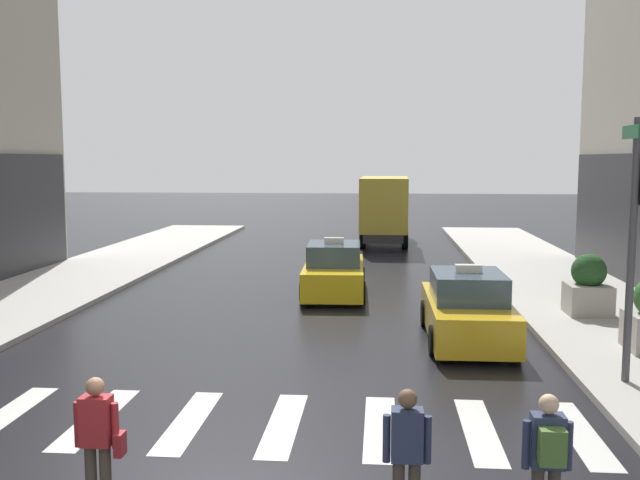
# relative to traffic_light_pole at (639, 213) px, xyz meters

# --- Properties ---
(crosswalk_markings) EXTENTS (11.30, 2.80, 0.01)m
(crosswalk_markings) POSITION_rel_traffic_light_pole_xyz_m (-6.91, -2.26, -3.25)
(crosswalk_markings) COLOR silver
(crosswalk_markings) RESTS_ON ground
(traffic_light_pole) EXTENTS (0.44, 0.84, 4.80)m
(traffic_light_pole) POSITION_rel_traffic_light_pole_xyz_m (0.00, 0.00, 0.00)
(traffic_light_pole) COLOR #47474C
(traffic_light_pole) RESTS_ON curb_right
(taxi_lead) EXTENTS (1.96, 4.55, 1.80)m
(taxi_lead) POSITION_rel_traffic_light_pole_xyz_m (-2.59, 3.33, -2.53)
(taxi_lead) COLOR gold
(taxi_lead) RESTS_ON ground
(taxi_second) EXTENTS (2.04, 4.59, 1.80)m
(taxi_second) POSITION_rel_traffic_light_pole_xyz_m (-6.04, 8.71, -2.53)
(taxi_second) COLOR yellow
(taxi_second) RESTS_ON ground
(box_truck) EXTENTS (2.39, 7.58, 3.35)m
(box_truck) POSITION_rel_traffic_light_pole_xyz_m (-4.40, 21.85, -1.41)
(box_truck) COLOR #2D2D2D
(box_truck) RESTS_ON ground
(pedestrian_with_backpack) EXTENTS (0.55, 0.43, 1.65)m
(pedestrian_with_backpack) POSITION_rel_traffic_light_pole_xyz_m (-2.76, -5.43, -2.29)
(pedestrian_with_backpack) COLOR #473D33
(pedestrian_with_backpack) RESTS_ON ground
(pedestrian_with_handbag) EXTENTS (0.60, 0.24, 1.65)m
(pedestrian_with_handbag) POSITION_rel_traffic_light_pole_xyz_m (-7.96, -5.23, -2.32)
(pedestrian_with_handbag) COLOR #473D33
(pedestrian_with_handbag) RESTS_ON ground
(pedestrian_plain_coat) EXTENTS (0.55, 0.24, 1.65)m
(pedestrian_plain_coat) POSITION_rel_traffic_light_pole_xyz_m (-4.30, -5.36, -2.32)
(pedestrian_plain_coat) COLOR #473D33
(pedestrian_plain_coat) RESTS_ON ground
(planter_mid_block) EXTENTS (1.10, 1.10, 1.60)m
(planter_mid_block) POSITION_rel_traffic_light_pole_xyz_m (0.84, 5.78, -2.38)
(planter_mid_block) COLOR #A8A399
(planter_mid_block) RESTS_ON curb_right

